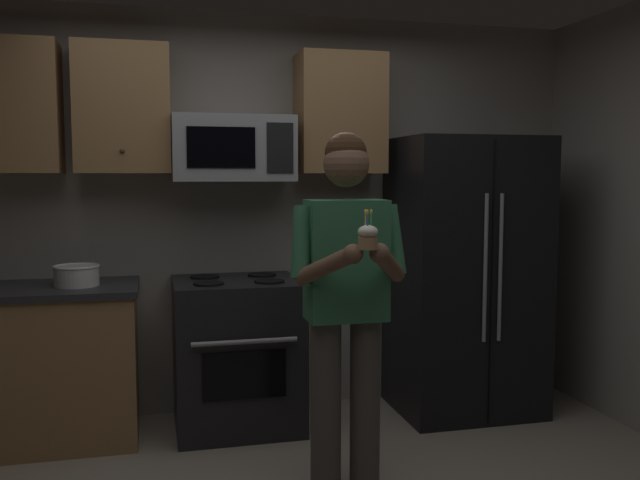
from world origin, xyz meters
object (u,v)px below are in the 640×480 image
Objects in this scene: oven_range at (237,353)px; bowl_large_white at (77,275)px; refrigerator at (465,276)px; person at (347,292)px; cupcake at (368,237)px; microwave at (233,149)px.

oven_range is 3.58× the size of bowl_large_white.
bowl_large_white is (-2.42, 0.04, 0.08)m from refrigerator.
person is (0.41, -1.01, 0.53)m from oven_range.
cupcake reaches higher than bowl_large_white.
bowl_large_white is (-0.92, -0.00, 0.52)m from oven_range.
microwave is 0.42× the size of person.
microwave is 1.72m from refrigerator.
refrigerator reaches higher than person.
person is 0.44m from cupcake.
person is (0.41, -1.13, -0.72)m from microwave.
bowl_large_white is at bearing 179.13° from refrigerator.
refrigerator is at bearing 41.69° from person.
refrigerator is 2.43m from bowl_large_white.
refrigerator is at bearing -6.03° from microwave.
microwave reaches higher than refrigerator.
oven_range is at bearing 0.14° from bowl_large_white.
person is (-1.09, -0.97, 0.10)m from refrigerator.
bowl_large_white is at bearing 134.86° from cupcake.
refrigerator reaches higher than cupcake.
refrigerator is 10.35× the size of cupcake.
bowl_large_white is (-0.92, -0.12, -0.74)m from microwave.
microwave reaches higher than oven_range.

